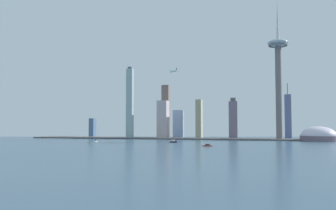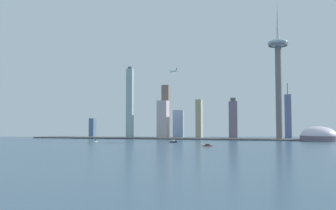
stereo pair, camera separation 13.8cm
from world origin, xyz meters
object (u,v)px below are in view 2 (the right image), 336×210
object	(u,v)px
boat_0	(96,141)
stadium_dome	(319,136)
boat_4	(207,145)
observation_tower	(278,65)
skyscraper_6	(92,128)
skyscraper_0	(163,120)
skyscraper_3	(166,111)
boat_2	(176,141)
skyscraper_1	(178,124)
boat_3	(173,142)
channel_buoy_0	(111,141)
skyscraper_7	(233,119)
boat_1	(90,143)
skyscraper_2	(199,119)
skyscraper_5	(130,103)
airplane	(174,71)
skyscraper_4	(288,117)

from	to	relation	value
boat_0	stadium_dome	bearing A→B (deg)	131.27
boat_4	observation_tower	bearing A→B (deg)	34.30
skyscraper_6	boat_0	size ratio (longest dim) A/B	6.51
skyscraper_0	skyscraper_3	size ratio (longest dim) A/B	0.67
boat_2	stadium_dome	bearing A→B (deg)	90.33
skyscraper_1	boat_0	distance (m)	270.63
boat_0	skyscraper_1	bearing A→B (deg)	178.77
boat_3	channel_buoy_0	distance (m)	126.38
skyscraper_6	boat_2	size ratio (longest dim) A/B	5.66
skyscraper_0	boat_4	world-z (taller)	skyscraper_0
skyscraper_7	boat_1	size ratio (longest dim) A/B	13.60
skyscraper_0	skyscraper_2	size ratio (longest dim) A/B	0.96
skyscraper_5	boat_0	xyz separation A→B (m)	(-6.65, -156.81, -81.23)
skyscraper_2	boat_3	bearing A→B (deg)	-90.91
skyscraper_7	skyscraper_2	bearing A→B (deg)	162.96
skyscraper_5	boat_3	xyz separation A→B (m)	(143.39, -145.36, -80.85)
boat_3	skyscraper_1	bearing A→B (deg)	97.27
skyscraper_6	boat_0	world-z (taller)	skyscraper_6
boat_4	skyscraper_7	bearing A→B (deg)	54.99
boat_1	boat_3	bearing A→B (deg)	-170.57
stadium_dome	channel_buoy_0	world-z (taller)	stadium_dome
skyscraper_1	boat_1	bearing A→B (deg)	-103.74
skyscraper_5	boat_4	bearing A→B (deg)	-47.52
skyscraper_0	boat_3	world-z (taller)	skyscraper_0
skyscraper_5	stadium_dome	bearing A→B (deg)	-0.12
boat_1	channel_buoy_0	xyz separation A→B (m)	(0.89, 83.29, -0.32)
skyscraper_7	skyscraper_0	bearing A→B (deg)	-173.75
stadium_dome	skyscraper_7	bearing A→B (deg)	160.25
skyscraper_7	boat_4	world-z (taller)	skyscraper_7
skyscraper_1	boat_0	xyz separation A→B (m)	(-100.19, -249.20, -33.21)
skyscraper_0	boat_2	bearing A→B (deg)	-65.46
observation_tower	skyscraper_2	size ratio (longest dim) A/B	3.28
skyscraper_6	skyscraper_3	bearing A→B (deg)	5.74
skyscraper_7	airplane	bearing A→B (deg)	-137.77
skyscraper_2	stadium_dome	bearing A→B (deg)	-18.87
skyscraper_5	skyscraper_7	distance (m)	243.68
skyscraper_5	observation_tower	bearing A→B (deg)	4.08
stadium_dome	skyscraper_5	bearing A→B (deg)	179.88
observation_tower	boat_1	bearing A→B (deg)	-142.01
observation_tower	skyscraper_7	distance (m)	158.25
boat_3	skyscraper_0	bearing A→B (deg)	107.18
skyscraper_3	boat_3	world-z (taller)	skyscraper_3
stadium_dome	skyscraper_4	bearing A→B (deg)	118.35
airplane	skyscraper_2	bearing A→B (deg)	-64.35
skyscraper_0	boat_1	world-z (taller)	skyscraper_0
skyscraper_1	skyscraper_4	world-z (taller)	skyscraper_4
skyscraper_2	boat_1	xyz separation A→B (m)	(-130.91, -312.37, -45.70)
skyscraper_1	skyscraper_2	world-z (taller)	skyscraper_2
airplane	stadium_dome	bearing A→B (deg)	-133.30
skyscraper_4	skyscraper_6	xyz separation A→B (m)	(-490.53, -21.30, -26.90)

